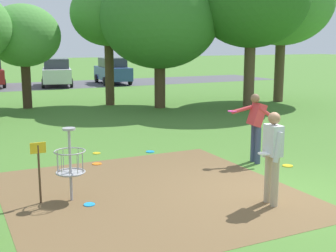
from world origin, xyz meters
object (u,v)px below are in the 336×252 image
object	(u,v)px
tree_mid_left	(160,17)
frisbee_far_left	(89,205)
frisbee_near_basket	(97,164)
frisbee_by_tee	(288,166)
tree_near_left	(108,15)
parked_car_rightmost	(113,71)
player_foreground_watching	(272,153)
parked_car_center_right	(57,72)
tree_near_right	(24,36)
player_throwing	(256,123)
frisbee_mid_grass	(97,153)
frisbee_far_right	(150,152)
tree_mid_right	(282,2)
disc_golf_basket	(67,162)

from	to	relation	value
tree_mid_left	frisbee_far_left	bearing A→B (deg)	-121.09
frisbee_near_basket	frisbee_by_tee	size ratio (longest dim) A/B	0.92
tree_near_left	parked_car_rightmost	world-z (taller)	tree_near_left
player_foreground_watching	parked_car_center_right	xyz separation A→B (m)	(1.53, 24.47, -0.05)
tree_near_right	parked_car_rightmost	xyz separation A→B (m)	(7.49, 9.84, -2.27)
frisbee_by_tee	tree_near_right	xyz separation A→B (m)	(-4.01, 12.74, 3.18)
parked_car_rightmost	frisbee_near_basket	bearing A→B (deg)	-110.31
frisbee_near_basket	tree_mid_left	xyz separation A→B (m)	(5.49, 8.07, 3.99)
player_throwing	frisbee_mid_grass	distance (m)	4.26
tree_near_left	frisbee_far_left	bearing A→B (deg)	-110.57
parked_car_rightmost	tree_near_left	bearing A→B (deg)	-109.94
frisbee_near_basket	parked_car_rightmost	distance (m)	21.77
frisbee_far_left	tree_mid_left	world-z (taller)	tree_mid_left
frisbee_near_basket	frisbee_far_right	distance (m)	1.76
parked_car_rightmost	tree_mid_right	bearing A→B (deg)	-72.00
disc_golf_basket	frisbee_mid_grass	bearing A→B (deg)	64.41
frisbee_by_tee	frisbee_far_right	world-z (taller)	same
frisbee_by_tee	tree_mid_right	size ratio (longest dim) A/B	0.04
player_throwing	tree_near_right	bearing A→B (deg)	106.12
frisbee_by_tee	parked_car_center_right	size ratio (longest dim) A/B	0.06
tree_mid_left	parked_car_rightmost	world-z (taller)	tree_mid_left
player_foreground_watching	frisbee_mid_grass	xyz separation A→B (m)	(-1.73, 5.09, -0.96)
player_foreground_watching	player_throwing	bearing A→B (deg)	58.78
frisbee_mid_grass	tree_near_right	xyz separation A→B (m)	(-0.26, 9.52, 3.18)
player_foreground_watching	tree_mid_left	xyz separation A→B (m)	(3.45, 12.12, 3.03)
player_foreground_watching	tree_mid_right	distance (m)	15.53
disc_golf_basket	player_foreground_watching	bearing A→B (deg)	-28.86
parked_car_center_right	parked_car_rightmost	world-z (taller)	same
player_throwing	frisbee_far_right	size ratio (longest dim) A/B	7.40
frisbee_far_right	parked_car_rightmost	world-z (taller)	parked_car_rightmost
player_foreground_watching	frisbee_far_right	world-z (taller)	player_foreground_watching
tree_mid_right	tree_near_left	bearing A→B (deg)	162.59
frisbee_far_left	parked_car_center_right	distance (m)	23.52
parked_car_rightmost	parked_car_center_right	bearing A→B (deg)	179.58
frisbee_near_basket	frisbee_far_right	xyz separation A→B (m)	(1.67, 0.56, 0.00)
tree_mid_left	player_foreground_watching	bearing A→B (deg)	-105.88
parked_car_center_right	disc_golf_basket	bearing A→B (deg)	-102.02
frisbee_near_basket	parked_car_rightmost	world-z (taller)	parked_car_rightmost
disc_golf_basket	tree_near_right	distance (m)	13.09
disc_golf_basket	tree_near_left	world-z (taller)	tree_near_left
tree_near_right	tree_mid_right	distance (m)	12.23
player_throwing	tree_near_right	world-z (taller)	tree_near_right
parked_car_center_right	parked_car_rightmost	xyz separation A→B (m)	(3.97, -0.03, 0.00)
frisbee_far_left	frisbee_far_right	world-z (taller)	same
tree_near_left	frisbee_near_basket	bearing A→B (deg)	-110.69
frisbee_far_right	parked_car_center_right	world-z (taller)	parked_car_center_right
disc_golf_basket	frisbee_near_basket	size ratio (longest dim) A/B	5.98
player_throwing	parked_car_center_right	distance (m)	21.98
tree_mid_right	frisbee_mid_grass	bearing A→B (deg)	-150.81
disc_golf_basket	parked_car_rightmost	world-z (taller)	parked_car_rightmost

